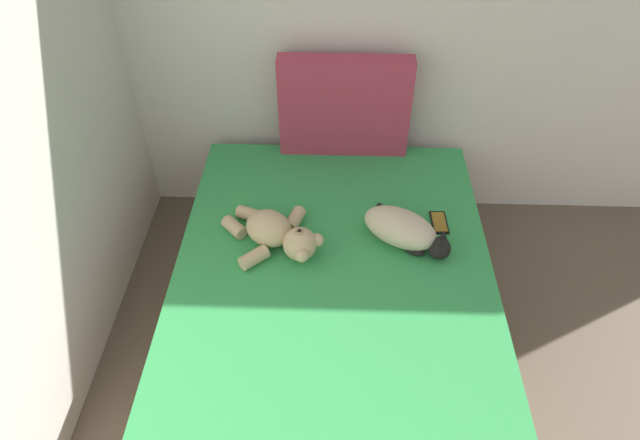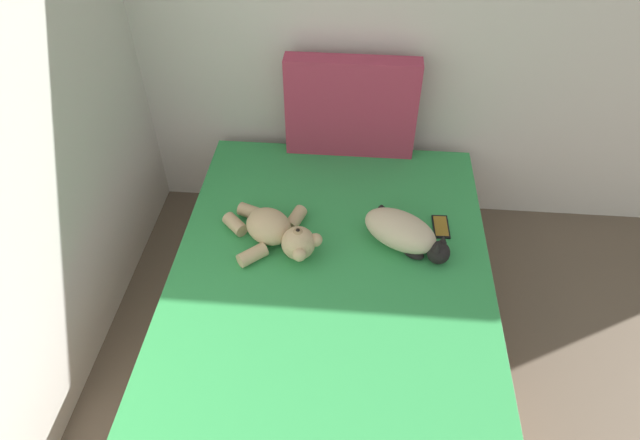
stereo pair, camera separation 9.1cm
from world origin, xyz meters
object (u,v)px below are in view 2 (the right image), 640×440
Objects in this scene: bed at (328,326)px; patterned_cushion at (351,108)px; cat at (404,233)px; teddy_bear at (277,232)px; cell_phone at (441,227)px.

patterned_cushion is at bearing 87.79° from bed.
bed is at bearing -136.31° from cat.
bed is 3.16× the size of patterned_cushion.
bed is at bearing -45.68° from teddy_bear.
patterned_cushion is 4.42× the size of cell_phone.
cell_phone reaches higher than bed.
teddy_bear is 0.75m from cell_phone.
cell_phone is (0.45, -0.56, -0.26)m from patterned_cushion.
teddy_bear is at bearing -176.05° from cat.
bed is 1.10m from patterned_cushion.
bed is 0.53m from cat.
bed is at bearing -139.45° from cell_phone.
cell_phone is at bearing 12.38° from teddy_bear.
cell_phone is at bearing 40.55° from bed.
teddy_bear is at bearing -111.52° from patterned_cushion.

